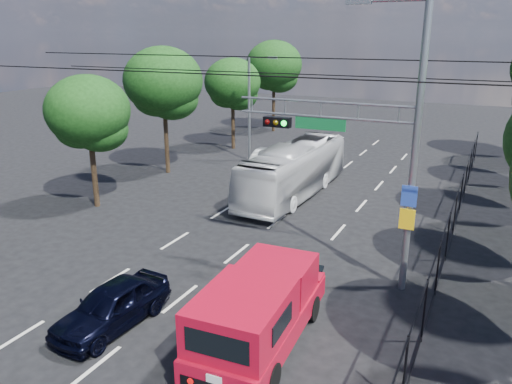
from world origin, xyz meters
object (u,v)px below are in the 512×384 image
Objects in this scene: navy_hatchback at (112,306)px; red_pickup at (260,309)px; signal_mast at (378,136)px; white_van at (267,163)px; white_bus at (294,170)px.

red_pickup is at bearing 16.76° from navy_hatchback.
signal_mast is 15.00m from white_van.
navy_hatchback is 0.83× the size of white_van.
white_bus is at bearing -47.88° from white_van.
white_van is at bearing 114.16° from red_pickup.
white_van is (-7.30, 16.28, -0.39)m from red_pickup.
red_pickup is 14.04m from white_bus.
white_van is (-2.89, 17.30, 0.11)m from navy_hatchback.
navy_hatchback is (-6.18, -6.21, -4.56)m from signal_mast.
red_pickup is 1.52× the size of navy_hatchback.
white_van is at bearing 103.29° from navy_hatchback.
white_van is at bearing 136.46° from white_bus.
signal_mast is 10.89m from white_bus.
red_pickup is at bearing -108.80° from signal_mast.
signal_mast is at bearing 48.93° from navy_hatchback.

